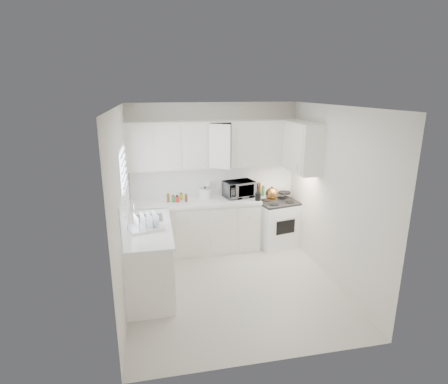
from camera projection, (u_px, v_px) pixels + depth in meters
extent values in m
plane|color=beige|center=(233.00, 285.00, 5.34)|extent=(3.20, 3.20, 0.00)
plane|color=white|center=(235.00, 106.00, 4.62)|extent=(3.20, 3.20, 0.00)
plane|color=silver|center=(214.00, 176.00, 6.49)|extent=(3.00, 0.00, 3.00)
plane|color=silver|center=(271.00, 251.00, 3.47)|extent=(3.00, 0.00, 3.00)
plane|color=silver|center=(123.00, 209.00, 4.69)|extent=(0.00, 3.20, 3.20)
plane|color=silver|center=(333.00, 196.00, 5.27)|extent=(0.00, 3.20, 3.20)
cube|color=white|center=(195.00, 202.00, 6.22)|extent=(2.24, 0.64, 0.05)
cube|color=white|center=(148.00, 228.00, 5.04)|extent=(0.64, 1.62, 0.05)
cube|color=white|center=(214.00, 180.00, 6.50)|extent=(2.98, 0.02, 0.55)
cube|color=white|center=(125.00, 210.00, 4.90)|extent=(0.02, 1.60, 0.55)
imported|color=gray|center=(239.00, 187.00, 6.38)|extent=(0.58, 0.41, 0.36)
cylinder|color=white|center=(207.00, 189.00, 6.42)|extent=(0.12, 0.12, 0.27)
cylinder|color=brown|center=(168.00, 196.00, 6.23)|extent=(0.06, 0.06, 0.13)
cylinder|color=#2B813B|center=(173.00, 198.00, 6.16)|extent=(0.06, 0.06, 0.13)
cylinder|color=red|center=(177.00, 196.00, 6.26)|extent=(0.06, 0.06, 0.13)
cylinder|color=#B1C52E|center=(181.00, 197.00, 6.19)|extent=(0.06, 0.06, 0.13)
cylinder|color=brown|center=(185.00, 195.00, 6.29)|extent=(0.06, 0.06, 0.13)
cylinder|color=red|center=(247.00, 190.00, 6.53)|extent=(0.06, 0.06, 0.19)
cylinder|color=#B1C52E|center=(251.00, 190.00, 6.49)|extent=(0.06, 0.06, 0.19)
cylinder|color=brown|center=(253.00, 189.00, 6.56)|extent=(0.06, 0.06, 0.19)
cylinder|color=black|center=(256.00, 190.00, 6.51)|extent=(0.06, 0.06, 0.19)
cylinder|color=brown|center=(258.00, 189.00, 6.58)|extent=(0.06, 0.06, 0.19)
cylinder|color=#2B813B|center=(262.00, 190.00, 6.53)|extent=(0.06, 0.06, 0.19)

